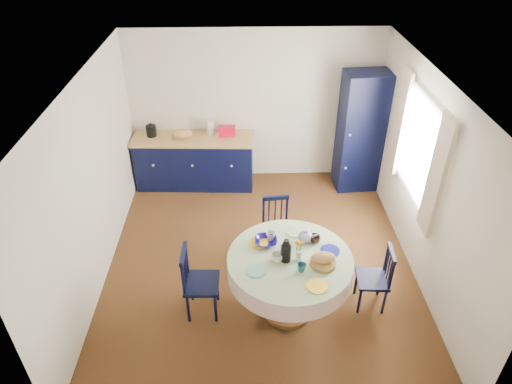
# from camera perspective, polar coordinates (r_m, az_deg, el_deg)

# --- Properties ---
(floor) EXTENTS (4.50, 4.50, 0.00)m
(floor) POSITION_cam_1_polar(r_m,az_deg,el_deg) (6.22, 0.47, -8.59)
(floor) COLOR black
(floor) RESTS_ON ground
(ceiling) EXTENTS (4.50, 4.50, 0.00)m
(ceiling) POSITION_cam_1_polar(r_m,az_deg,el_deg) (4.89, 0.60, 13.52)
(ceiling) COLOR white
(ceiling) RESTS_ON wall_back
(wall_back) EXTENTS (4.00, 0.02, 2.50)m
(wall_back) POSITION_cam_1_polar(r_m,az_deg,el_deg) (7.44, -0.13, 10.56)
(wall_back) COLOR silver
(wall_back) RESTS_ON floor
(wall_left) EXTENTS (0.02, 4.50, 2.50)m
(wall_left) POSITION_cam_1_polar(r_m,az_deg,el_deg) (5.75, -19.83, 0.74)
(wall_left) COLOR silver
(wall_left) RESTS_ON floor
(wall_right) EXTENTS (0.02, 4.50, 2.50)m
(wall_right) POSITION_cam_1_polar(r_m,az_deg,el_deg) (5.87, 20.43, 1.37)
(wall_right) COLOR silver
(wall_right) RESTS_ON floor
(window) EXTENTS (0.10, 1.74, 1.45)m
(window) POSITION_cam_1_polar(r_m,az_deg,el_deg) (5.97, 19.61, 5.14)
(window) COLOR white
(window) RESTS_ON wall_right
(kitchen_counter) EXTENTS (1.97, 0.69, 1.11)m
(kitchen_counter) POSITION_cam_1_polar(r_m,az_deg,el_deg) (7.59, -7.66, 3.96)
(kitchen_counter) COLOR black
(kitchen_counter) RESTS_ON floor
(pantry_cabinet) EXTENTS (0.72, 0.54, 1.95)m
(pantry_cabinet) POSITION_cam_1_polar(r_m,az_deg,el_deg) (7.43, 12.98, 7.27)
(pantry_cabinet) COLOR black
(pantry_cabinet) RESTS_ON floor
(dining_table) EXTENTS (1.38, 1.38, 1.12)m
(dining_table) POSITION_cam_1_polar(r_m,az_deg,el_deg) (5.12, 4.31, -9.28)
(dining_table) COLOR #4F3716
(dining_table) RESTS_ON floor
(chair_left) EXTENTS (0.40, 0.42, 0.91)m
(chair_left) POSITION_cam_1_polar(r_m,az_deg,el_deg) (5.33, -7.24, -11.07)
(chair_left) COLOR black
(chair_left) RESTS_ON floor
(chair_far) EXTENTS (0.42, 0.41, 0.87)m
(chair_far) POSITION_cam_1_polar(r_m,az_deg,el_deg) (6.06, 2.58, -4.54)
(chair_far) COLOR black
(chair_far) RESTS_ON floor
(chair_right) EXTENTS (0.38, 0.40, 0.83)m
(chair_right) POSITION_cam_1_polar(r_m,az_deg,el_deg) (5.56, 14.73, -10.34)
(chair_right) COLOR black
(chair_right) RESTS_ON floor
(mug_a) EXTENTS (0.13, 0.13, 0.10)m
(mug_a) POSITION_cam_1_polar(r_m,az_deg,el_deg) (4.96, 2.62, -8.16)
(mug_a) COLOR silver
(mug_a) RESTS_ON dining_table
(mug_b) EXTENTS (0.10, 0.10, 0.10)m
(mug_b) POSITION_cam_1_polar(r_m,az_deg,el_deg) (4.86, 5.69, -9.40)
(mug_b) COLOR #235A66
(mug_b) RESTS_ON dining_table
(mug_c) EXTENTS (0.12, 0.12, 0.09)m
(mug_c) POSITION_cam_1_polar(r_m,az_deg,el_deg) (5.23, 7.39, -5.83)
(mug_c) COLOR black
(mug_c) RESTS_ON dining_table
(mug_d) EXTENTS (0.11, 0.11, 0.10)m
(mug_d) POSITION_cam_1_polar(r_m,az_deg,el_deg) (5.22, 1.86, -5.54)
(mug_d) COLOR silver
(mug_d) RESTS_ON dining_table
(cobalt_bowl) EXTENTS (0.25, 0.25, 0.06)m
(cobalt_bowl) POSITION_cam_1_polar(r_m,az_deg,el_deg) (5.18, 1.26, -6.18)
(cobalt_bowl) COLOR navy
(cobalt_bowl) RESTS_ON dining_table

